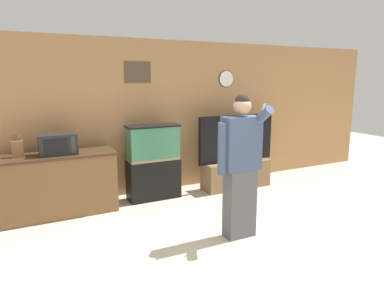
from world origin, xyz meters
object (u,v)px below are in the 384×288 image
at_px(aquarium_on_stand, 153,162).
at_px(counter_island, 57,185).
at_px(tv_on_stand, 236,166).
at_px(person_standing, 240,165).
at_px(microwave, 58,144).
at_px(knife_block, 18,148).

bearing_deg(aquarium_on_stand, counter_island, -178.53).
bearing_deg(tv_on_stand, person_standing, -122.58).
xyz_separation_m(microwave, person_standing, (1.91, -1.73, -0.12)).
bearing_deg(microwave, person_standing, -42.23).
bearing_deg(person_standing, aquarium_on_stand, 104.73).
height_order(microwave, tv_on_stand, tv_on_stand).
height_order(aquarium_on_stand, person_standing, person_standing).
bearing_deg(aquarium_on_stand, person_standing, -75.27).
distance_m(counter_island, knife_block, 0.73).
xyz_separation_m(knife_block, aquarium_on_stand, (1.95, 0.01, -0.41)).
bearing_deg(knife_block, aquarium_on_stand, 0.20).
bearing_deg(person_standing, counter_island, 138.14).
distance_m(aquarium_on_stand, tv_on_stand, 1.56).
xyz_separation_m(counter_island, person_standing, (1.96, -1.75, 0.48)).
xyz_separation_m(counter_island, aquarium_on_stand, (1.49, 0.04, 0.16)).
relative_size(microwave, aquarium_on_stand, 0.41).
relative_size(knife_block, person_standing, 0.19).
relative_size(counter_island, person_standing, 0.94).
bearing_deg(person_standing, knife_block, 143.58).
relative_size(microwave, person_standing, 0.28).
height_order(counter_island, tv_on_stand, tv_on_stand).
height_order(knife_block, person_standing, person_standing).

